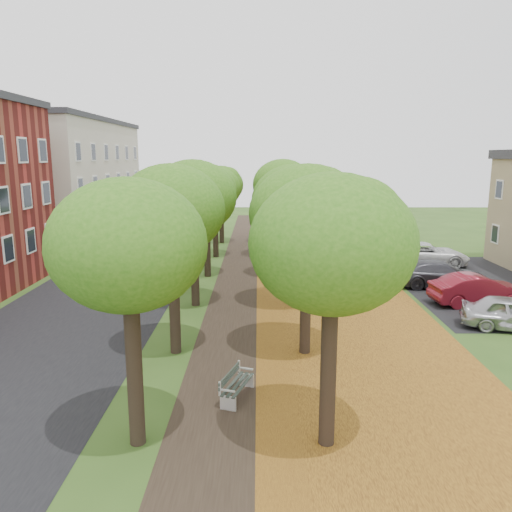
{
  "coord_description": "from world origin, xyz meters",
  "views": [
    {
      "loc": [
        0.86,
        -11.53,
        7.18
      ],
      "look_at": [
        0.76,
        11.8,
        2.5
      ],
      "focal_mm": 35.0,
      "sensor_mm": 36.0,
      "label": 1
    }
  ],
  "objects_px": {
    "car_grey": "(440,274)",
    "car_white": "(426,254)",
    "bench": "(236,384)",
    "car_red": "(478,290)"
  },
  "relations": [
    {
      "from": "bench",
      "to": "car_grey",
      "type": "xyz_separation_m",
      "value": [
        10.8,
        13.08,
        0.31
      ]
    },
    {
      "from": "car_grey",
      "to": "car_white",
      "type": "distance_m",
      "value": 5.76
    },
    {
      "from": "bench",
      "to": "car_red",
      "type": "relative_size",
      "value": 0.4
    },
    {
      "from": "car_red",
      "to": "car_grey",
      "type": "bearing_deg",
      "value": 5.62
    },
    {
      "from": "car_grey",
      "to": "car_white",
      "type": "height_order",
      "value": "car_white"
    },
    {
      "from": "bench",
      "to": "car_grey",
      "type": "height_order",
      "value": "car_grey"
    },
    {
      "from": "bench",
      "to": "car_white",
      "type": "height_order",
      "value": "car_white"
    },
    {
      "from": "car_red",
      "to": "car_white",
      "type": "distance_m",
      "value": 9.03
    },
    {
      "from": "bench",
      "to": "car_white",
      "type": "distance_m",
      "value": 22.18
    },
    {
      "from": "bench",
      "to": "car_grey",
      "type": "distance_m",
      "value": 16.97
    }
  ]
}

